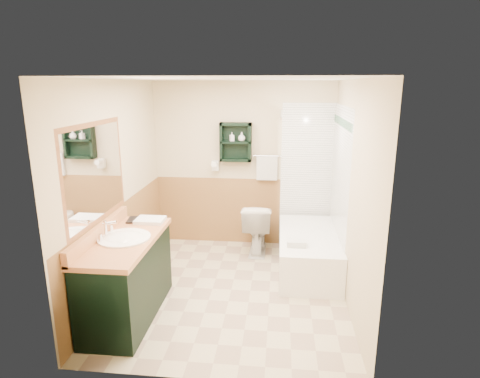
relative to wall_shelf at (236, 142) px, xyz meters
name	(u,v)px	position (x,y,z in m)	size (l,w,h in m)	color
floor	(231,290)	(0.10, -1.41, -1.55)	(3.00, 3.00, 0.00)	beige
back_wall	(243,165)	(0.10, 0.11, -0.35)	(2.60, 0.04, 2.40)	beige
left_wall	(115,188)	(-1.22, -1.41, -0.35)	(0.04, 3.00, 2.40)	beige
right_wall	(353,195)	(1.42, -1.41, -0.35)	(0.04, 3.00, 2.40)	beige
ceiling	(230,77)	(0.10, -1.41, 0.87)	(2.60, 3.00, 0.04)	white
wainscot_left	(123,246)	(-1.19, -1.41, -1.05)	(2.98, 2.98, 1.00)	#A87744
wainscot_back	(243,211)	(0.10, 0.08, -1.05)	(2.58, 2.58, 1.00)	#A87744
mirror_frame	(96,173)	(-1.17, -1.96, -0.05)	(1.30, 1.30, 1.00)	brown
mirror_glass	(96,173)	(-1.17, -1.96, -0.05)	(1.20, 1.20, 0.90)	white
tile_right	(339,190)	(1.38, -0.66, -0.50)	(1.50, 1.50, 2.10)	white
tile_back	(314,177)	(1.13, 0.07, -0.50)	(0.95, 0.95, 2.10)	white
tile_accent	(342,122)	(1.37, -0.66, 0.35)	(1.50, 1.50, 0.10)	#154C2B
wall_shelf	(236,142)	(0.00, 0.00, 0.00)	(0.45, 0.15, 0.55)	black
hair_dryer	(215,165)	(-0.30, 0.02, -0.35)	(0.10, 0.24, 0.18)	white
towel_bar	(267,156)	(0.45, 0.04, -0.20)	(0.40, 0.06, 0.40)	silver
curtain_rod	(281,113)	(0.63, -0.66, 0.45)	(0.03, 0.03, 1.60)	silver
shower_curtain	(279,178)	(0.63, -0.48, -0.40)	(1.05, 1.05, 1.70)	beige
vanity	(127,278)	(-0.89, -2.04, -1.12)	(0.59, 1.35, 0.86)	black
bathtub	(308,252)	(1.03, -0.77, -1.30)	(0.74, 1.50, 0.49)	white
toilet	(257,228)	(0.33, -0.24, -1.19)	(0.41, 0.73, 0.71)	white
counter_towel	(150,220)	(-0.80, -1.52, -0.67)	(0.31, 0.24, 0.04)	silver
vanity_book	(127,211)	(-1.06, -1.52, -0.58)	(0.16, 0.02, 0.22)	black
tub_towel	(296,243)	(0.85, -1.17, -1.02)	(0.22, 0.18, 0.07)	silver
soap_bottle_a	(232,139)	(-0.05, -0.01, 0.04)	(0.06, 0.13, 0.06)	white
soap_bottle_b	(242,138)	(0.09, -0.01, 0.06)	(0.10, 0.13, 0.10)	white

